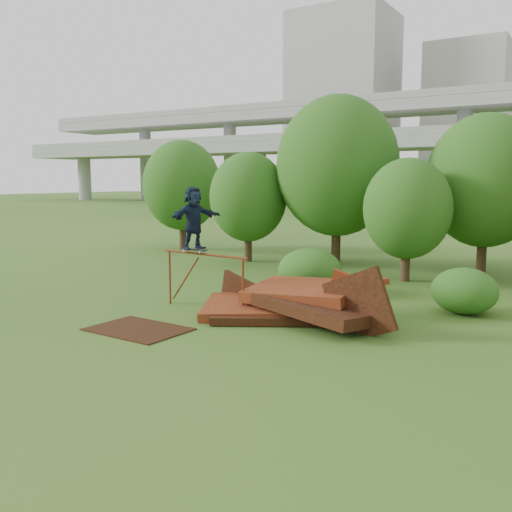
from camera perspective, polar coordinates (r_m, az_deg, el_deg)
The scene contains 15 objects.
ground at distance 13.32m, azimuth -1.58°, elevation -8.07°, with size 240.00×240.00×0.00m, color #2D5116.
scrap_pile at distance 14.95m, azimuth 3.91°, elevation -4.80°, with size 5.79×3.73×2.02m.
grind_rail at distance 15.79m, azimuth -5.18°, elevation -1.18°, with size 2.99×0.33×1.60m.
skateboard at distance 15.98m, azimuth -6.22°, elevation 0.64°, with size 0.85×0.30×0.09m.
skater at distance 15.90m, azimuth -6.26°, elevation 3.81°, with size 1.61×0.51×1.74m, color #121D32.
flat_plate at distance 14.18m, azimuth -11.68°, elevation -7.19°, with size 2.31×1.65×0.03m, color black.
tree_0 at distance 25.09m, azimuth -0.80°, elevation 5.90°, with size 3.40×3.40×4.80m.
tree_1 at distance 24.29m, azimuth 8.14°, elevation 8.88°, with size 5.10×5.10×7.09m.
tree_2 at distance 20.83m, azimuth 14.90°, elevation 4.58°, with size 3.10×3.10×4.37m.
tree_3 at distance 23.27m, azimuth 21.96°, elevation 6.99°, with size 4.39×4.39×6.09m.
tree_6 at distance 29.82m, azimuth -7.41°, elevation 7.02°, with size 4.03×4.03×5.63m.
shrub_left at distance 18.27m, azimuth 5.41°, elevation -1.47°, with size 2.08×1.92×1.44m, color #275316.
shrub_right at distance 16.38m, azimuth 20.12°, elevation -3.30°, with size 1.77×1.63×1.26m, color #275316.
building_left at distance 115.75m, azimuth 8.70°, elevation 14.48°, with size 18.00×16.00×35.00m, color #9E9E99.
building_right at distance 115.52m, azimuth 20.41°, elevation 12.36°, with size 14.00×14.00×28.00m, color #9E9E99.
Camera 1 is at (7.01, -10.73, 3.61)m, focal length 40.00 mm.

